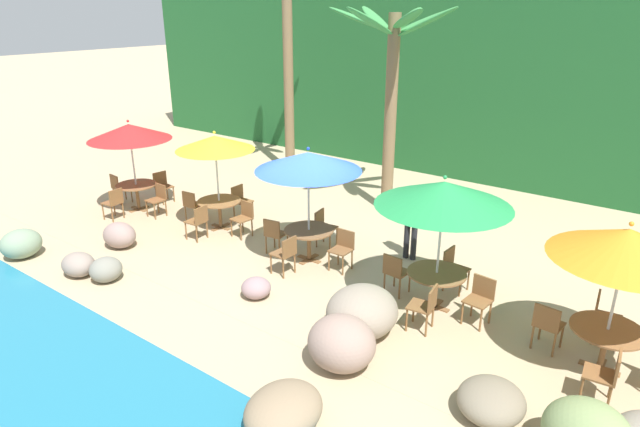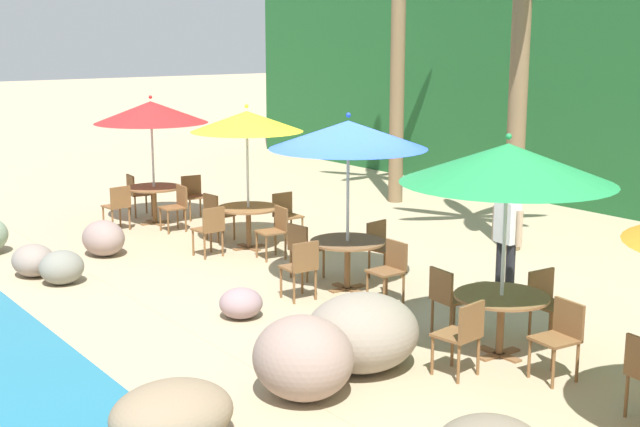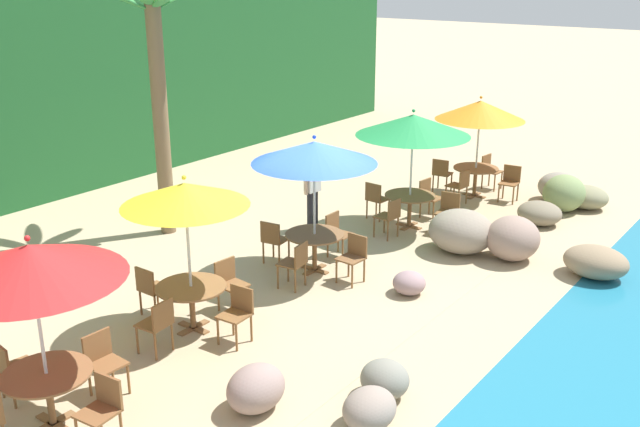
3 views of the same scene
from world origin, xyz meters
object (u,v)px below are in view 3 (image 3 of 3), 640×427
object	(u,v)px
chair_yellow_inland	(151,287)
dining_table_green	(410,200)
umbrella_blue	(314,152)
chair_orange_right	(510,181)
chair_red_seaward	(103,359)
dining_table_orange	(476,172)
umbrella_green	(413,125)
chair_red_right	(103,406)
dining_table_red	(47,382)
waiter_in_white	(312,186)
umbrella_red	(30,262)
umbrella_orange	(480,110)
chair_green_inland	(376,198)
chair_red_inland	(11,366)
chair_yellow_right	(238,310)
dining_table_blue	(315,240)
chair_blue_right	(354,255)
chair_yellow_seaward	(229,281)
palm_tree_second	(157,54)
chair_green_left	(390,215)
chair_green_right	(448,210)
chair_blue_left	(296,262)
chair_green_seaward	(429,195)
chair_orange_left	(460,184)
umbrella_yellow	(185,194)
dining_table_yellow	(191,293)
chair_orange_seaward	(490,169)
chair_orange_inland	(442,173)
chair_blue_inland	(273,239)
chair_blue_seaward	(337,231)
chair_yellow_left	(158,322)

from	to	relation	value
chair_yellow_inland	dining_table_green	xyz separation A→B (m)	(6.23, -1.21, 0.10)
umbrella_blue	chair_orange_right	bearing A→B (deg)	-11.12
chair_red_seaward	dining_table_orange	distance (m)	11.03
umbrella_green	chair_red_right	bearing A→B (deg)	-174.05
dining_table_red	waiter_in_white	distance (m)	7.78
umbrella_red	umbrella_orange	world-z (taller)	umbrella_red
chair_yellow_inland	chair_green_inland	distance (m)	6.22
chair_orange_right	chair_red_inland	bearing A→B (deg)	171.53
chair_red_right	chair_yellow_right	world-z (taller)	same
chair_green_inland	chair_orange_right	size ratio (longest dim) A/B	1.00
dining_table_blue	waiter_in_white	world-z (taller)	waiter_in_white
chair_red_inland	dining_table_green	bearing A→B (deg)	-4.96
dining_table_blue	chair_blue_right	xyz separation A→B (m)	(0.04, -0.85, -0.10)
chair_yellow_seaward	palm_tree_second	bearing A→B (deg)	62.01
chair_green_left	chair_red_right	bearing A→B (deg)	-173.56
chair_green_left	chair_green_right	world-z (taller)	same
umbrella_red	chair_blue_left	world-z (taller)	umbrella_red
chair_green_seaward	chair_orange_left	bearing A→B (deg)	-8.93
umbrella_yellow	chair_green_left	bearing A→B (deg)	-4.08
chair_green_seaward	palm_tree_second	size ratio (longest dim) A/B	0.16
dining_table_yellow	umbrella_green	world-z (taller)	umbrella_green
chair_orange_seaward	chair_orange_inland	bearing A→B (deg)	141.62
chair_orange_right	chair_blue_left	bearing A→B (deg)	171.85
dining_table_blue	chair_blue_right	world-z (taller)	chair_blue_right
chair_red_right	chair_green_seaward	distance (m)	9.69
chair_red_seaward	chair_green_right	bearing A→B (deg)	-5.55
chair_red_seaward	chair_green_inland	world-z (taller)	same
chair_orange_left	chair_orange_right	world-z (taller)	same
chair_red_right	chair_blue_right	bearing A→B (deg)	2.76
chair_yellow_seaward	chair_blue_inland	world-z (taller)	same
umbrella_red	waiter_in_white	distance (m)	7.87
chair_red_inland	chair_orange_seaward	size ratio (longest dim) A/B	1.00
chair_blue_seaward	chair_orange_left	bearing A→B (deg)	-6.49
chair_blue_left	chair_orange_inland	bearing A→B (deg)	5.60
chair_red_right	dining_table_yellow	world-z (taller)	chair_red_right
umbrella_orange	waiter_in_white	distance (m)	4.80
umbrella_green	chair_green_seaward	distance (m)	1.96
chair_green_right	palm_tree_second	xyz separation A→B (m)	(-3.54, 4.86, 3.27)
chair_orange_inland	dining_table_red	bearing A→B (deg)	-176.41
chair_blue_right	umbrella_blue	bearing A→B (deg)	92.86
dining_table_red	umbrella_yellow	distance (m)	3.28
umbrella_orange	chair_red_right	bearing A→B (deg)	-176.40
umbrella_green	chair_orange_left	bearing A→B (deg)	-5.21
chair_yellow_inland	chair_green_inland	size ratio (longest dim) A/B	1.00
chair_red_right	chair_red_inland	bearing A→B (deg)	95.12
chair_red_inland	chair_orange_right	distance (m)	12.17
dining_table_yellow	palm_tree_second	distance (m)	5.60
dining_table_yellow	umbrella_orange	xyz separation A→B (m)	(9.06, -0.54, 1.55)
dining_table_blue	chair_yellow_left	bearing A→B (deg)	-179.57
chair_red_right	dining_table_green	bearing A→B (deg)	5.95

